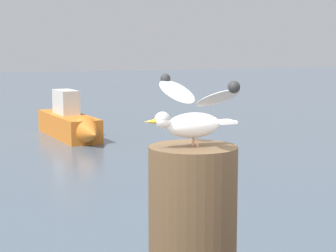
% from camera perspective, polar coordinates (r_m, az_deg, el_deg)
% --- Properties ---
extents(mooring_post, '(0.36, 0.36, 0.85)m').
position_cam_1_polar(mooring_post, '(2.47, 2.36, -11.73)').
color(mooring_post, '#4C3823').
rests_on(mooring_post, harbor_quay).
extents(seagull, '(0.39, 0.62, 0.27)m').
position_cam_1_polar(seagull, '(2.34, 2.36, 1.26)').
color(seagull, tan).
rests_on(seagull, mooring_post).
extents(boat_orange, '(1.13, 4.25, 1.46)m').
position_cam_1_polar(boat_orange, '(18.06, -9.18, 0.22)').
color(boat_orange, orange).
rests_on(boat_orange, ground_plane).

